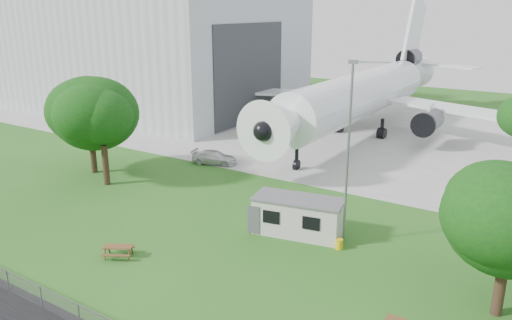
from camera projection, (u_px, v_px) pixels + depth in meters
The scene contains 13 objects.
ground at pixel (189, 248), 32.80m from camera, with size 160.00×160.00×0.00m, color #3A7627.
concrete_apron at pixel (383, 132), 63.36m from camera, with size 120.00×46.00×0.03m, color #B7B7B2.
hangar at pixel (150, 46), 78.66m from camera, with size 43.00×31.00×18.55m.
airliner at pixel (365, 92), 61.13m from camera, with size 46.36×47.73×17.69m.
site_cabin at pixel (298, 216), 34.50m from camera, with size 6.95×3.82×2.62m.
picnic_west at pixel (119, 257), 31.58m from camera, with size 1.80×1.50×0.76m, color brown, non-canonical shape.
fence at pixel (68, 320), 25.16m from camera, with size 58.00×0.04×1.30m, color gray.
lamp_mast at pixel (348, 157), 31.79m from camera, with size 0.16×0.16×12.00m, color slate.
tree_west_big at pixel (89, 113), 46.19m from camera, with size 9.11×9.11×10.39m.
tree_west_small at pixel (101, 117), 42.82m from camera, with size 6.27×6.27×9.30m.
tree_east_front at pixel (511, 221), 24.19m from camera, with size 6.40×6.40×8.42m.
car_ne_sedan at pixel (494, 228), 33.94m from camera, with size 1.62×4.64×1.53m, color white.
car_apron_van at pixel (214, 158), 50.30m from camera, with size 1.85×4.55×1.32m, color silver.
Camera 1 is at (19.75, -22.59, 15.10)m, focal length 35.00 mm.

